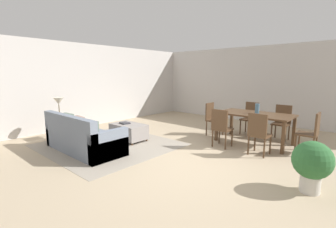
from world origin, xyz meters
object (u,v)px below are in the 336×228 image
object	(u,v)px
couch	(83,138)
dining_chair_near_right	(259,132)
dining_table	(254,117)
vase_centerpiece	(257,109)
dining_chair_near_left	(221,126)
dining_chair_head_west	(212,117)
dining_chair_head_east	(312,131)
table_lamp	(59,102)
dining_chair_far_left	(250,116)
dining_chair_far_right	(282,120)
side_table	(60,122)
book_on_ottoman	(125,123)
potted_plant	(312,163)
ottoman_table	(129,131)

from	to	relation	value
couch	dining_chair_near_right	distance (m)	3.88
dining_table	vase_centerpiece	bearing A→B (deg)	39.29
dining_chair_near_left	dining_chair_head_west	bearing A→B (deg)	130.96
dining_chair_near_left	dining_chair_head_east	size ratio (longest dim) A/B	1.00
dining_chair_near_left	dining_chair_head_west	world-z (taller)	same
table_lamp	dining_chair_far_left	xyz separation A→B (m)	(3.51, 3.97, -0.49)
table_lamp	vase_centerpiece	xyz separation A→B (m)	(4.01, 3.13, -0.13)
dining_chair_far_right	dining_chair_head_east	bearing A→B (deg)	-44.17
dining_chair_far_right	dining_chair_head_east	world-z (taller)	same
couch	table_lamp	distance (m)	1.51
side_table	dining_chair_near_left	size ratio (longest dim) A/B	0.65
table_lamp	book_on_ottoman	xyz separation A→B (m)	(1.30, 1.13, -0.56)
dining_chair_near_right	vase_centerpiece	xyz separation A→B (m)	(-0.40, 0.90, 0.36)
side_table	potted_plant	distance (m)	5.73
dining_chair_far_right	vase_centerpiece	bearing A→B (deg)	-116.35
dining_chair_far_left	side_table	bearing A→B (deg)	-131.49
ottoman_table	side_table	bearing A→B (deg)	-140.79
vase_centerpiece	dining_chair_near_right	bearing A→B (deg)	-65.79
dining_table	potted_plant	distance (m)	2.56
dining_table	ottoman_table	bearing A→B (deg)	-142.72
dining_chair_far_right	vase_centerpiece	world-z (taller)	vase_centerpiece
dining_chair_far_right	side_table	bearing A→B (deg)	-138.37
dining_chair_far_left	dining_chair_far_right	size ratio (longest dim) A/B	1.00
dining_chair_far_left	potted_plant	distance (m)	3.52
ottoman_table	dining_chair_head_east	size ratio (longest dim) A/B	1.03
table_lamp	dining_chair_far_left	size ratio (longest dim) A/B	0.57
dining_chair_near_left	dining_chair_far_left	size ratio (longest dim) A/B	1.00
dining_table	dining_chair_head_west	bearing A→B (deg)	179.68
dining_chair_head_west	dining_chair_far_left	bearing A→B (deg)	49.11
dining_chair_far_left	ottoman_table	bearing A→B (deg)	-126.66
dining_chair_head_west	book_on_ottoman	size ratio (longest dim) A/B	3.54
ottoman_table	dining_chair_far_left	xyz separation A→B (m)	(2.10, 2.82, 0.27)
dining_chair_near_left	dining_chair_far_right	distance (m)	1.90
dining_table	potted_plant	xyz separation A→B (m)	(1.65, -1.95, -0.22)
dining_chair_head_east	dining_chair_far_right	bearing A→B (deg)	135.83
dining_chair_far_right	book_on_ottoman	xyz separation A→B (m)	(-3.10, -2.78, -0.07)
dining_table	dining_chair_far_right	size ratio (longest dim) A/B	1.91
table_lamp	potted_plant	world-z (taller)	table_lamp
dining_chair_near_left	dining_chair_far_left	distance (m)	1.76
dining_chair_far_right	dining_table	bearing A→B (deg)	-117.76
side_table	book_on_ottoman	distance (m)	1.72
book_on_ottoman	potted_plant	world-z (taller)	potted_plant
side_table	dining_table	distance (m)	5.04
table_lamp	dining_chair_near_right	bearing A→B (deg)	26.85
couch	side_table	bearing A→B (deg)	175.65
side_table	dining_chair_near_left	bearing A→B (deg)	32.04
dining_chair_far_left	potted_plant	size ratio (longest dim) A/B	1.19
dining_chair_far_left	vase_centerpiece	world-z (taller)	vase_centerpiece
side_table	table_lamp	size ratio (longest dim) A/B	1.14
couch	dining_chair_far_left	xyz separation A→B (m)	(2.18, 4.07, 0.22)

